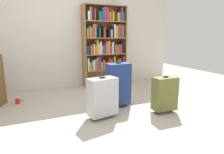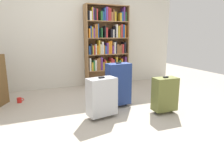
{
  "view_description": "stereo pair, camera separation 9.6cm",
  "coord_description": "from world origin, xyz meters",
  "px_view_note": "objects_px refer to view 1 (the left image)",
  "views": [
    {
      "loc": [
        -1.11,
        -2.72,
        1.22
      ],
      "look_at": [
        0.18,
        0.18,
        0.55
      ],
      "focal_mm": 31.41,
      "sensor_mm": 36.0,
      "label": 1
    },
    {
      "loc": [
        -1.02,
        -2.76,
        1.22
      ],
      "look_at": [
        0.18,
        0.18,
        0.55
      ],
      "focal_mm": 31.41,
      "sensor_mm": 36.0,
      "label": 2
    }
  ],
  "objects_px": {
    "suitcase_navy_blue": "(118,84)",
    "suitcase_silver": "(103,97)",
    "suitcase_olive": "(165,94)",
    "mug": "(18,101)",
    "bookshelf": "(104,44)"
  },
  "relations": [
    {
      "from": "bookshelf",
      "to": "mug",
      "type": "height_order",
      "value": "bookshelf"
    },
    {
      "from": "suitcase_silver",
      "to": "suitcase_olive",
      "type": "height_order",
      "value": "suitcase_silver"
    },
    {
      "from": "bookshelf",
      "to": "suitcase_navy_blue",
      "type": "bearing_deg",
      "value": -102.99
    },
    {
      "from": "suitcase_silver",
      "to": "suitcase_olive",
      "type": "relative_size",
      "value": 1.06
    },
    {
      "from": "mug",
      "to": "suitcase_navy_blue",
      "type": "bearing_deg",
      "value": -28.26
    },
    {
      "from": "mug",
      "to": "suitcase_silver",
      "type": "distance_m",
      "value": 1.73
    },
    {
      "from": "bookshelf",
      "to": "suitcase_navy_blue",
      "type": "distance_m",
      "value": 1.69
    },
    {
      "from": "suitcase_navy_blue",
      "to": "suitcase_silver",
      "type": "bearing_deg",
      "value": -141.07
    },
    {
      "from": "suitcase_olive",
      "to": "suitcase_navy_blue",
      "type": "distance_m",
      "value": 0.79
    },
    {
      "from": "mug",
      "to": "suitcase_silver",
      "type": "relative_size",
      "value": 0.19
    },
    {
      "from": "mug",
      "to": "suitcase_navy_blue",
      "type": "xyz_separation_m",
      "value": [
        1.62,
        -0.87,
        0.36
      ]
    },
    {
      "from": "suitcase_olive",
      "to": "suitcase_navy_blue",
      "type": "height_order",
      "value": "suitcase_navy_blue"
    },
    {
      "from": "suitcase_olive",
      "to": "suitcase_navy_blue",
      "type": "relative_size",
      "value": 0.77
    },
    {
      "from": "mug",
      "to": "suitcase_olive",
      "type": "relative_size",
      "value": 0.2
    },
    {
      "from": "bookshelf",
      "to": "mug",
      "type": "distance_m",
      "value": 2.3
    }
  ]
}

